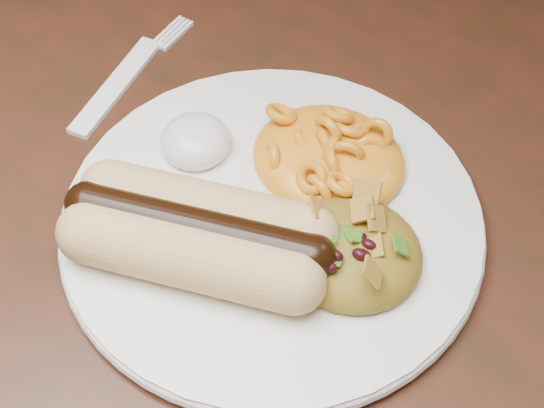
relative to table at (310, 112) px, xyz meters
The scene contains 7 objects.
table is the anchor object (origin of this frame).
plate 0.21m from the table, 67.45° to the right, with size 0.25×0.25×0.01m, color white.
hotdog 0.26m from the table, 76.56° to the right, with size 0.13×0.10×0.04m.
mac_and_cheese 0.19m from the table, 56.53° to the right, with size 0.10×0.09×0.04m, color orange.
sour_cream 0.20m from the table, 88.10° to the right, with size 0.04×0.04×0.03m, color silver.
taco_salad 0.25m from the table, 54.60° to the right, with size 0.08×0.08×0.04m.
fork 0.18m from the table, 122.09° to the right, with size 0.02×0.12×0.00m, color white.
Camera 1 is at (0.23, -0.42, 1.15)m, focal length 55.00 mm.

